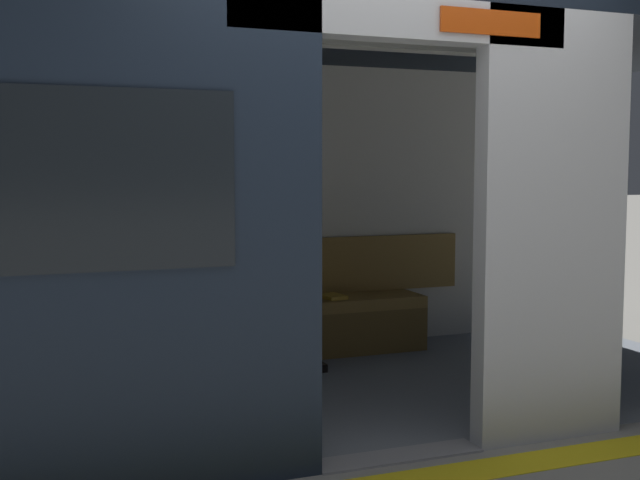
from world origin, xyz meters
The scene contains 8 objects.
ground_plane centered at (0.00, 0.00, 0.00)m, with size 60.00×60.00×0.00m, color gray.
platform_edge_strip centered at (0.00, 0.30, 0.00)m, with size 8.00×0.24×0.01m, color yellow.
train_car centered at (0.05, -1.17, 1.55)m, with size 6.40×2.70×2.37m.
bench_seat centered at (0.00, -2.19, 0.33)m, with size 2.55×0.44×0.44m.
person_seated centered at (-0.15, -2.14, 0.66)m, with size 0.55×0.67×1.16m.
handbag centered at (0.28, -2.23, 0.52)m, with size 0.26×0.15×0.17m.
book centered at (-0.54, -2.20, 0.45)m, with size 0.15×0.22×0.03m, color gold.
grab_pole_door centered at (0.38, -0.52, 1.11)m, with size 0.04×0.04×2.23m, color silver.
Camera 1 is at (1.78, 3.51, 1.44)m, focal length 45.31 mm.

